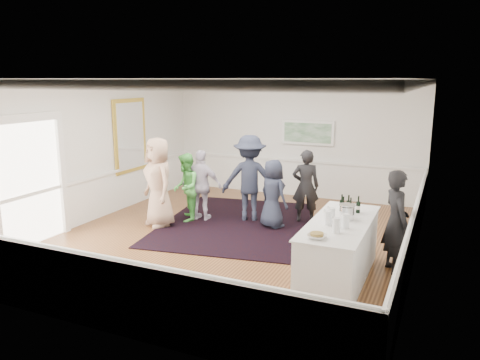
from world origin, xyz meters
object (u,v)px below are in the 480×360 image
at_px(bartender, 396,221).
at_px(guest_tan, 159,182).
at_px(guest_lilac, 202,186).
at_px(guest_dark_a, 250,178).
at_px(guest_green, 186,187).
at_px(serving_table, 339,250).
at_px(nut_bowl, 317,235).
at_px(guest_navy, 273,194).
at_px(ice_bucket, 347,212).
at_px(guest_dark_b, 306,186).

bearing_deg(bartender, guest_tan, 55.33).
xyz_separation_m(guest_lilac, guest_dark_a, (1.00, 0.44, 0.17)).
xyz_separation_m(guest_tan, guest_green, (0.35, 0.57, -0.21)).
bearing_deg(guest_lilac, guest_tan, 44.74).
height_order(serving_table, bartender, bartender).
bearing_deg(guest_lilac, guest_green, 26.24).
bearing_deg(nut_bowl, serving_table, 81.69).
xyz_separation_m(guest_navy, ice_bucket, (1.99, -1.97, 0.34)).
relative_size(guest_green, guest_dark_b, 0.94).
xyz_separation_m(guest_dark_b, nut_bowl, (1.25, -3.74, 0.18)).
distance_m(serving_table, guest_dark_a, 3.59).
distance_m(guest_dark_a, ice_bucket, 3.50).
height_order(serving_table, guest_dark_a, guest_dark_a).
distance_m(guest_tan, guest_green, 0.70).
relative_size(guest_navy, nut_bowl, 5.34).
height_order(guest_green, guest_dark_b, guest_dark_b).
bearing_deg(guest_tan, guest_green, 91.38).
height_order(guest_lilac, guest_navy, guest_lilac).
bearing_deg(guest_tan, guest_dark_b, 61.15).
bearing_deg(ice_bucket, guest_green, 157.56).
bearing_deg(nut_bowl, guest_dark_b, 108.49).
bearing_deg(guest_lilac, bartender, 159.55).
xyz_separation_m(serving_table, guest_green, (-3.91, 1.81, 0.29)).
bearing_deg(guest_dark_a, nut_bowl, 105.53).
distance_m(guest_tan, nut_bowl, 4.65).
relative_size(guest_dark_a, guest_dark_b, 1.18).
bearing_deg(guest_dark_b, guest_dark_a, -1.71).
bearing_deg(nut_bowl, guest_lilac, 139.84).
height_order(serving_table, guest_tan, guest_tan).
bearing_deg(guest_dark_a, bartender, 132.63).
bearing_deg(ice_bucket, guest_dark_b, 118.81).
distance_m(guest_lilac, guest_navy, 1.69).
distance_m(guest_lilac, guest_dark_b, 2.36).
bearing_deg(nut_bowl, bartender, 61.26).
relative_size(guest_green, guest_dark_a, 0.79).
bearing_deg(bartender, guest_dark_a, 34.28).
relative_size(guest_tan, guest_navy, 1.31).
xyz_separation_m(serving_table, nut_bowl, (-0.14, -0.93, 0.52)).
bearing_deg(serving_table, guest_tan, 163.78).
distance_m(guest_lilac, guest_dark_a, 1.11).
bearing_deg(guest_navy, guest_dark_b, -100.01).
bearing_deg(serving_table, bartender, 43.54).
bearing_deg(guest_tan, serving_table, 16.14).
height_order(bartender, guest_lilac, bartender).
height_order(guest_green, guest_lilac, guest_lilac).
bearing_deg(ice_bucket, bartender, 38.76).
xyz_separation_m(guest_tan, guest_lilac, (0.66, 0.76, -0.17)).
relative_size(bartender, guest_lilac, 1.07).
xyz_separation_m(guest_dark_b, ice_bucket, (1.45, -2.64, 0.26)).
distance_m(serving_table, bartender, 1.14).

